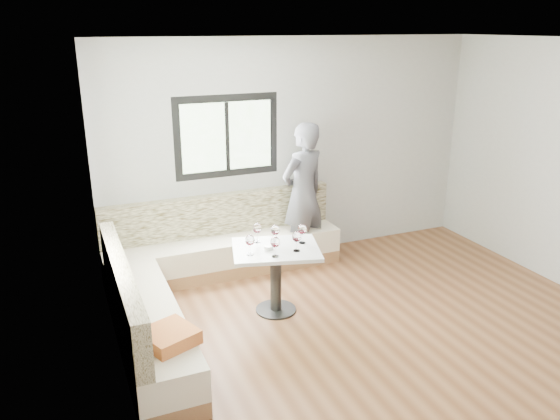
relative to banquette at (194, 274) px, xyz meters
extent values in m
cube|color=brown|center=(1.59, -1.62, -0.33)|extent=(5.00, 5.00, 0.01)
cube|color=white|center=(1.59, -1.62, 2.47)|extent=(5.00, 5.00, 0.01)
cube|color=#B7B7B2|center=(1.59, 0.88, 1.07)|extent=(5.00, 0.01, 2.80)
cube|color=#B7B7B2|center=(-0.91, -1.62, 1.07)|extent=(0.01, 5.00, 2.80)
cube|color=black|center=(0.69, 0.87, 1.32)|extent=(1.30, 0.02, 1.00)
cube|color=black|center=(-0.90, -0.72, 1.32)|extent=(0.02, 1.30, 1.00)
cube|color=#916742|center=(0.54, 0.60, -0.25)|extent=(2.90, 0.55, 0.16)
cube|color=beige|center=(0.54, 0.60, -0.03)|extent=(2.90, 0.55, 0.29)
cube|color=beige|center=(0.54, 0.81, 0.37)|extent=(2.90, 0.14, 0.50)
cube|color=#916742|center=(-0.64, -0.80, -0.25)|extent=(0.55, 2.25, 0.16)
cube|color=beige|center=(-0.64, -0.80, -0.03)|extent=(0.55, 2.25, 0.29)
cube|color=beige|center=(-0.84, -0.80, 0.37)|extent=(0.14, 2.25, 0.50)
cube|color=red|center=(-0.57, -1.44, 0.18)|extent=(0.51, 0.51, 0.12)
cylinder|color=black|center=(0.75, -0.53, -0.32)|extent=(0.43, 0.43, 0.02)
cylinder|color=black|center=(0.75, -0.53, 0.01)|extent=(0.12, 0.12, 0.69)
cube|color=silver|center=(0.75, -0.53, 0.38)|extent=(1.04, 0.90, 0.04)
imported|color=#4F4F56|center=(1.57, 0.57, 0.57)|extent=(0.77, 0.63, 1.81)
cylinder|color=white|center=(0.67, -0.53, 0.42)|extent=(0.09, 0.09, 0.04)
sphere|color=black|center=(0.68, -0.52, 0.43)|extent=(0.02, 0.02, 0.02)
sphere|color=black|center=(0.66, -0.53, 0.43)|extent=(0.02, 0.02, 0.02)
sphere|color=black|center=(0.67, -0.55, 0.43)|extent=(0.02, 0.02, 0.02)
cylinder|color=white|center=(0.44, -0.59, 0.40)|extent=(0.07, 0.07, 0.01)
cylinder|color=white|center=(0.44, -0.59, 0.45)|extent=(0.01, 0.01, 0.09)
ellipsoid|color=white|center=(0.44, -0.59, 0.55)|extent=(0.10, 0.10, 0.11)
cylinder|color=#480811|center=(0.44, -0.59, 0.53)|extent=(0.06, 0.06, 0.02)
cylinder|color=white|center=(0.66, -0.74, 0.40)|extent=(0.07, 0.07, 0.01)
cylinder|color=white|center=(0.66, -0.74, 0.45)|extent=(0.01, 0.01, 0.09)
ellipsoid|color=white|center=(0.66, -0.74, 0.55)|extent=(0.10, 0.10, 0.11)
cylinder|color=#480811|center=(0.66, -0.74, 0.53)|extent=(0.06, 0.06, 0.02)
cylinder|color=white|center=(0.91, -0.69, 0.40)|extent=(0.07, 0.07, 0.01)
cylinder|color=white|center=(0.91, -0.69, 0.45)|extent=(0.01, 0.01, 0.09)
ellipsoid|color=white|center=(0.91, -0.69, 0.55)|extent=(0.10, 0.10, 0.11)
cylinder|color=#480811|center=(0.91, -0.69, 0.53)|extent=(0.06, 0.06, 0.02)
cylinder|color=white|center=(0.78, -0.42, 0.40)|extent=(0.07, 0.07, 0.01)
cylinder|color=white|center=(0.78, -0.42, 0.45)|extent=(0.01, 0.01, 0.09)
ellipsoid|color=white|center=(0.78, -0.42, 0.55)|extent=(0.10, 0.10, 0.11)
cylinder|color=#480811|center=(0.78, -0.42, 0.53)|extent=(0.06, 0.06, 0.02)
cylinder|color=white|center=(1.05, -0.51, 0.40)|extent=(0.07, 0.07, 0.01)
cylinder|color=white|center=(1.05, -0.51, 0.45)|extent=(0.01, 0.01, 0.09)
ellipsoid|color=white|center=(1.05, -0.51, 0.55)|extent=(0.10, 0.10, 0.11)
cylinder|color=#480811|center=(1.05, -0.51, 0.53)|extent=(0.06, 0.06, 0.02)
cylinder|color=white|center=(0.63, -0.30, 0.40)|extent=(0.07, 0.07, 0.01)
cylinder|color=white|center=(0.63, -0.30, 0.45)|extent=(0.01, 0.01, 0.09)
ellipsoid|color=white|center=(0.63, -0.30, 0.55)|extent=(0.10, 0.10, 0.11)
cylinder|color=#480811|center=(0.63, -0.30, 0.53)|extent=(0.06, 0.06, 0.02)
camera|label=1|loc=(-1.24, -5.36, 2.59)|focal=35.00mm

